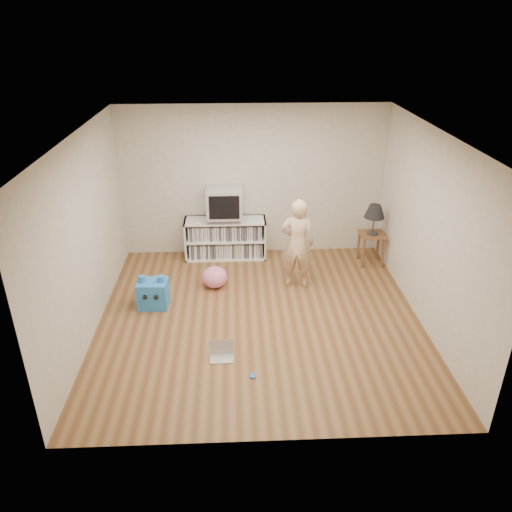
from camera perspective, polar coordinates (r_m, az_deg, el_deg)
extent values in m
plane|color=brown|center=(7.13, 0.40, -7.13)|extent=(4.50, 4.50, 0.00)
cube|color=#BDB6A6|center=(8.61, -0.37, 8.50)|extent=(4.50, 0.02, 2.60)
cube|color=#BDB6A6|center=(4.54, 1.96, -8.95)|extent=(4.50, 0.02, 2.60)
cube|color=#BDB6A6|center=(6.78, -18.95, 2.01)|extent=(0.02, 4.50, 2.60)
cube|color=#BDB6A6|center=(6.99, 19.21, 2.70)|extent=(0.02, 4.50, 2.60)
cube|color=white|center=(6.10, 0.48, 13.75)|extent=(4.50, 4.50, 0.01)
cube|color=white|center=(8.92, -3.50, 2.57)|extent=(1.40, 0.03, 0.70)
cube|color=white|center=(8.77, -7.99, 1.92)|extent=(0.03, 0.45, 0.70)
cube|color=white|center=(8.74, 0.98, 2.11)|extent=(0.03, 0.45, 0.70)
cube|color=white|center=(8.87, -3.45, 0.05)|extent=(1.40, 0.45, 0.03)
cube|color=white|center=(8.73, -3.51, 2.02)|extent=(1.34, 0.45, 0.03)
cube|color=white|center=(8.60, -3.57, 4.06)|extent=(1.40, 0.45, 0.03)
cube|color=silver|center=(8.73, -3.51, 2.02)|extent=(1.26, 0.36, 0.64)
cube|color=gray|center=(8.58, -3.58, 4.37)|extent=(0.45, 0.35, 0.07)
cube|color=#AEAEB3|center=(8.48, -3.63, 6.16)|extent=(0.60, 0.52, 0.50)
cube|color=black|center=(8.23, -3.65, 5.53)|extent=(0.50, 0.01, 0.40)
cylinder|color=brown|center=(8.55, 12.14, 0.25)|extent=(0.04, 0.04, 0.52)
cylinder|color=brown|center=(8.64, 14.32, 0.29)|extent=(0.04, 0.04, 0.52)
cylinder|color=brown|center=(8.85, 11.63, 1.21)|extent=(0.04, 0.04, 0.52)
cylinder|color=brown|center=(8.94, 13.74, 1.24)|extent=(0.04, 0.04, 0.52)
cube|color=brown|center=(8.63, 13.14, 2.41)|extent=(0.42, 0.42, 0.03)
cylinder|color=#333333|center=(8.62, 13.16, 2.57)|extent=(0.18, 0.18, 0.02)
cylinder|color=#333333|center=(8.55, 13.27, 3.63)|extent=(0.02, 0.02, 0.32)
imported|color=beige|center=(7.66, 4.73, 1.43)|extent=(0.57, 0.43, 1.44)
cube|color=silver|center=(6.38, -3.92, -11.61)|extent=(0.30, 0.21, 0.01)
cube|color=silver|center=(6.41, -3.96, -10.33)|extent=(0.30, 0.07, 0.19)
cube|color=black|center=(6.41, -3.96, -10.33)|extent=(0.26, 0.05, 0.16)
cube|color=#476BBD|center=(6.11, -0.34, -13.52)|extent=(0.08, 0.10, 0.02)
cube|color=blue|center=(7.46, -11.66, -4.25)|extent=(0.45, 0.36, 0.41)
cylinder|color=blue|center=(7.37, -12.87, -2.56)|extent=(0.10, 0.10, 0.09)
cylinder|color=blue|center=(7.31, -10.80, -2.59)|extent=(0.10, 0.10, 0.09)
sphere|color=black|center=(7.31, -12.56, -4.62)|extent=(0.07, 0.07, 0.07)
sphere|color=black|center=(7.27, -11.35, -4.65)|extent=(0.07, 0.07, 0.07)
ellipsoid|color=pink|center=(7.85, -4.75, -2.41)|extent=(0.52, 0.52, 0.34)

